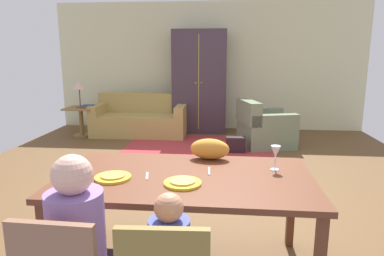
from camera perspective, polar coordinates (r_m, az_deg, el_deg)
name	(u,v)px	position (r m, az deg, el deg)	size (l,w,h in m)	color
ground_plane	(195,177)	(4.71, 0.46, -8.05)	(6.60, 6.36, 0.02)	brown
back_wall	(208,67)	(7.66, 2.71, 10.04)	(6.60, 0.10, 2.70)	beige
dining_table	(186,184)	(2.52, -1.02, -9.18)	(1.79, 1.02, 0.76)	brown
plate_near_man	(113,177)	(2.48, -12.83, -7.91)	(0.25, 0.25, 0.02)	yellow
pizza_near_man	(113,175)	(2.48, -12.84, -7.58)	(0.17, 0.17, 0.01)	gold
plate_near_child	(183,183)	(2.32, -1.55, -9.02)	(0.25, 0.25, 0.02)	yellow
pizza_near_child	(183,181)	(2.32, -1.55, -8.67)	(0.17, 0.17, 0.01)	gold
wine_glass	(276,153)	(2.64, 13.53, -3.97)	(0.07, 0.07, 0.19)	silver
fork	(147,176)	(2.49, -7.37, -7.80)	(0.02, 0.15, 0.01)	silver
knife	(209,171)	(2.57, 2.83, -7.05)	(0.01, 0.17, 0.01)	silver
cat	(210,149)	(2.85, 2.93, -3.45)	(0.32, 0.16, 0.17)	orange
area_rug	(199,146)	(6.19, 1.18, -3.02)	(2.60, 1.80, 0.01)	#A63033
couch	(141,120)	(7.16, -8.44, 1.34)	(1.86, 0.86, 0.82)	#AB904D
armchair	(263,128)	(6.32, 11.62, -0.03)	(1.05, 1.04, 0.82)	slate
armoire	(200,82)	(7.30, 1.27, 7.60)	(1.10, 0.59, 2.10)	#40303C
side_table	(81,117)	(7.27, -17.71, 1.66)	(0.56, 0.56, 0.58)	olive
table_lamp	(79,86)	(7.19, -18.03, 6.62)	(0.26, 0.26, 0.54)	#514740
book_lower	(88,107)	(7.12, -16.76, 3.29)	(0.22, 0.16, 0.03)	maroon
book_upper	(88,105)	(7.16, -16.64, 3.57)	(0.22, 0.16, 0.03)	#2B5483
handbag	(236,145)	(5.85, 7.16, -2.72)	(0.32, 0.16, 0.26)	black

